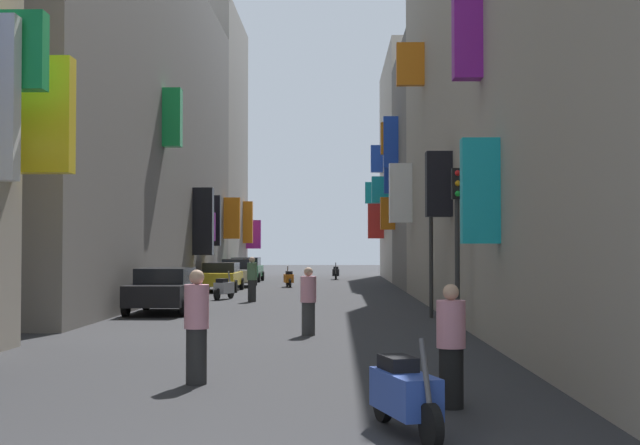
{
  "coord_description": "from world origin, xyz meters",
  "views": [
    {
      "loc": [
        1.71,
        -5.34,
        2.09
      ],
      "look_at": [
        1.18,
        22.91,
        2.92
      ],
      "focal_mm": 48.57,
      "sensor_mm": 36.0,
      "label": 1
    }
  ],
  "objects_px": {
    "traffic_light_far_corner": "(457,220)",
    "pedestrian_crossing": "(308,302)",
    "parked_car_silver": "(238,272)",
    "scooter_black": "(336,272)",
    "scooter_silver": "(224,288)",
    "traffic_light_near_corner": "(431,221)",
    "parked_car_yellow": "(221,276)",
    "parked_car_black": "(165,289)",
    "parked_car_green": "(246,269)",
    "pedestrian_mid_street": "(252,279)",
    "scooter_orange": "(289,278)",
    "pedestrian_near_right": "(451,347)",
    "scooter_blue": "(405,393)",
    "pedestrian_near_left": "(197,327)"
  },
  "relations": [
    {
      "from": "pedestrian_near_left",
      "to": "pedestrian_near_right",
      "type": "relative_size",
      "value": 1.09
    },
    {
      "from": "parked_car_yellow",
      "to": "pedestrian_crossing",
      "type": "distance_m",
      "value": 21.62
    },
    {
      "from": "scooter_blue",
      "to": "pedestrian_crossing",
      "type": "relative_size",
      "value": 1.19
    },
    {
      "from": "pedestrian_near_left",
      "to": "pedestrian_near_right",
      "type": "xyz_separation_m",
      "value": [
        3.65,
        -1.93,
        -0.08
      ]
    },
    {
      "from": "scooter_silver",
      "to": "pedestrian_near_left",
      "type": "bearing_deg",
      "value": -83.67
    },
    {
      "from": "scooter_orange",
      "to": "scooter_silver",
      "type": "bearing_deg",
      "value": -100.4
    },
    {
      "from": "traffic_light_near_corner",
      "to": "parked_car_yellow",
      "type": "bearing_deg",
      "value": 118.08
    },
    {
      "from": "parked_car_silver",
      "to": "traffic_light_far_corner",
      "type": "bearing_deg",
      "value": -72.16
    },
    {
      "from": "scooter_orange",
      "to": "pedestrian_near_left",
      "type": "distance_m",
      "value": 32.78
    },
    {
      "from": "pedestrian_near_left",
      "to": "pedestrian_crossing",
      "type": "bearing_deg",
      "value": 78.72
    },
    {
      "from": "traffic_light_far_corner",
      "to": "pedestrian_near_right",
      "type": "bearing_deg",
      "value": -98.46
    },
    {
      "from": "parked_car_yellow",
      "to": "parked_car_green",
      "type": "distance_m",
      "value": 12.02
    },
    {
      "from": "parked_car_black",
      "to": "pedestrian_near_left",
      "type": "distance_m",
      "value": 14.85
    },
    {
      "from": "parked_car_yellow",
      "to": "parked_car_silver",
      "type": "xyz_separation_m",
      "value": [
        0.25,
        4.98,
        0.04
      ]
    },
    {
      "from": "parked_car_yellow",
      "to": "scooter_orange",
      "type": "relative_size",
      "value": 2.38
    },
    {
      "from": "parked_car_black",
      "to": "scooter_black",
      "type": "relative_size",
      "value": 2.26
    },
    {
      "from": "scooter_silver",
      "to": "scooter_orange",
      "type": "bearing_deg",
      "value": 79.6
    },
    {
      "from": "traffic_light_near_corner",
      "to": "traffic_light_far_corner",
      "type": "relative_size",
      "value": 1.05
    },
    {
      "from": "parked_car_silver",
      "to": "scooter_blue",
      "type": "height_order",
      "value": "parked_car_silver"
    },
    {
      "from": "parked_car_yellow",
      "to": "scooter_blue",
      "type": "height_order",
      "value": "parked_car_yellow"
    },
    {
      "from": "parked_car_black",
      "to": "pedestrian_crossing",
      "type": "xyz_separation_m",
      "value": [
        4.86,
        -7.04,
        0.04
      ]
    },
    {
      "from": "pedestrian_crossing",
      "to": "traffic_light_near_corner",
      "type": "height_order",
      "value": "traffic_light_near_corner"
    },
    {
      "from": "parked_car_silver",
      "to": "scooter_black",
      "type": "height_order",
      "value": "parked_car_silver"
    },
    {
      "from": "parked_car_silver",
      "to": "scooter_black",
      "type": "distance_m",
      "value": 11.75
    },
    {
      "from": "scooter_blue",
      "to": "traffic_light_near_corner",
      "type": "xyz_separation_m",
      "value": [
        2.08,
        16.2,
        2.42
      ]
    },
    {
      "from": "scooter_black",
      "to": "traffic_light_far_corner",
      "type": "height_order",
      "value": "traffic_light_far_corner"
    },
    {
      "from": "pedestrian_crossing",
      "to": "pedestrian_near_left",
      "type": "height_order",
      "value": "pedestrian_near_left"
    },
    {
      "from": "pedestrian_crossing",
      "to": "pedestrian_near_right",
      "type": "height_order",
      "value": "pedestrian_crossing"
    },
    {
      "from": "pedestrian_crossing",
      "to": "scooter_orange",
      "type": "bearing_deg",
      "value": 94.22
    },
    {
      "from": "pedestrian_crossing",
      "to": "pedestrian_mid_street",
      "type": "distance_m",
      "value": 13.06
    },
    {
      "from": "parked_car_yellow",
      "to": "pedestrian_mid_street",
      "type": "distance_m",
      "value": 8.57
    },
    {
      "from": "parked_car_yellow",
      "to": "parked_car_green",
      "type": "bearing_deg",
      "value": 90.21
    },
    {
      "from": "traffic_light_near_corner",
      "to": "scooter_orange",
      "type": "bearing_deg",
      "value": 105.0
    },
    {
      "from": "parked_car_yellow",
      "to": "pedestrian_near_left",
      "type": "height_order",
      "value": "pedestrian_near_left"
    },
    {
      "from": "traffic_light_far_corner",
      "to": "scooter_silver",
      "type": "bearing_deg",
      "value": 118.15
    },
    {
      "from": "parked_car_yellow",
      "to": "parked_car_black",
      "type": "relative_size",
      "value": 0.99
    },
    {
      "from": "traffic_light_far_corner",
      "to": "scooter_blue",
      "type": "bearing_deg",
      "value": -100.91
    },
    {
      "from": "pedestrian_crossing",
      "to": "parked_car_yellow",
      "type": "bearing_deg",
      "value": 103.14
    },
    {
      "from": "parked_car_black",
      "to": "pedestrian_mid_street",
      "type": "bearing_deg",
      "value": 68.65
    },
    {
      "from": "pedestrian_crossing",
      "to": "pedestrian_mid_street",
      "type": "bearing_deg",
      "value": 101.49
    },
    {
      "from": "pedestrian_crossing",
      "to": "pedestrian_mid_street",
      "type": "height_order",
      "value": "pedestrian_mid_street"
    },
    {
      "from": "parked_car_black",
      "to": "scooter_orange",
      "type": "height_order",
      "value": "parked_car_black"
    },
    {
      "from": "parked_car_yellow",
      "to": "scooter_black",
      "type": "xyz_separation_m",
      "value": [
        5.55,
        15.46,
        -0.27
      ]
    },
    {
      "from": "parked_car_silver",
      "to": "pedestrian_mid_street",
      "type": "height_order",
      "value": "pedestrian_mid_street"
    },
    {
      "from": "parked_car_green",
      "to": "pedestrian_crossing",
      "type": "height_order",
      "value": "pedestrian_crossing"
    },
    {
      "from": "traffic_light_far_corner",
      "to": "pedestrian_crossing",
      "type": "bearing_deg",
      "value": -174.79
    },
    {
      "from": "parked_car_green",
      "to": "traffic_light_far_corner",
      "type": "distance_m",
      "value": 33.91
    },
    {
      "from": "parked_car_black",
      "to": "traffic_light_far_corner",
      "type": "relative_size",
      "value": 1.07
    },
    {
      "from": "parked_car_silver",
      "to": "parked_car_green",
      "type": "bearing_deg",
      "value": 92.37
    },
    {
      "from": "parked_car_silver",
      "to": "traffic_light_far_corner",
      "type": "xyz_separation_m",
      "value": [
        8.27,
        -25.71,
        1.98
      ]
    }
  ]
}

